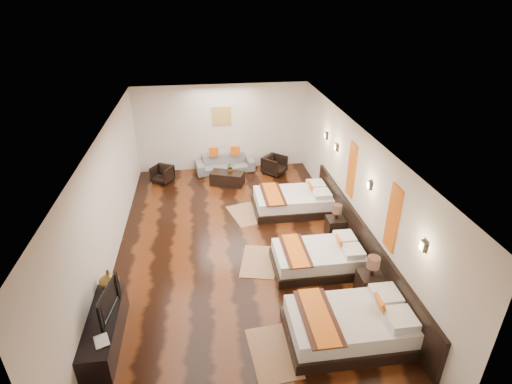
{
  "coord_description": "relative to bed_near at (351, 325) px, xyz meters",
  "views": [
    {
      "loc": [
        -0.63,
        -7.88,
        5.52
      ],
      "look_at": [
        0.54,
        0.66,
        1.1
      ],
      "focal_mm": 28.39,
      "sensor_mm": 36.0,
      "label": 1
    }
  ],
  "objects": [
    {
      "name": "orange_panel_a",
      "position": [
        1.03,
        1.08,
        1.42
      ],
      "size": [
        0.04,
        0.4,
        1.3
      ],
      "primitive_type": "cube",
      "color": "#D86014",
      "rests_on": "right_wall"
    },
    {
      "name": "bed_near",
      "position": [
        0.0,
        0.0,
        0.0
      ],
      "size": [
        2.17,
        1.37,
        0.83
      ],
      "color": "black",
      "rests_on": "floor"
    },
    {
      "name": "jute_mat_mid",
      "position": [
        -1.26,
        2.37,
        -0.28
      ],
      "size": [
        1.0,
        1.34,
        0.01
      ],
      "primitive_type": "cube",
      "rotation": [
        0.0,
        0.0,
        -0.23
      ],
      "color": "#9B714F",
      "rests_on": "floor"
    },
    {
      "name": "headboard_panel",
      "position": [
        1.01,
        2.18,
        0.17
      ],
      "size": [
        0.08,
        6.6,
        0.9
      ],
      "primitive_type": "cube",
      "color": "black",
      "rests_on": "floor"
    },
    {
      "name": "nightstand_b",
      "position": [
        0.75,
        3.19,
        0.01
      ],
      "size": [
        0.43,
        0.43,
        0.85
      ],
      "color": "black",
      "rests_on": "floor"
    },
    {
      "name": "tv",
      "position": [
        -4.15,
        0.59,
        0.52
      ],
      "size": [
        0.25,
        0.9,
        0.52
      ],
      "primitive_type": "imported",
      "rotation": [
        0.0,
        0.0,
        1.42
      ],
      "color": "black",
      "rests_on": "tv_console"
    },
    {
      "name": "floor",
      "position": [
        -1.7,
        2.98,
        -0.28
      ],
      "size": [
        5.5,
        9.5,
        0.01
      ],
      "primitive_type": "cube",
      "color": "black",
      "rests_on": "ground"
    },
    {
      "name": "bed_far",
      "position": [
        -0.0,
        4.56,
        -0.01
      ],
      "size": [
        2.09,
        1.31,
        0.8
      ],
      "color": "black",
      "rests_on": "floor"
    },
    {
      "name": "book",
      "position": [
        -4.2,
        -0.09,
        0.28
      ],
      "size": [
        0.3,
        0.34,
        0.03
      ],
      "primitive_type": "imported",
      "rotation": [
        0.0,
        0.0,
        0.37
      ],
      "color": "black",
      "rests_on": "tv_console"
    },
    {
      "name": "table_plant",
      "position": [
        -1.55,
        6.48,
        0.26
      ],
      "size": [
        0.26,
        0.23,
        0.29
      ],
      "primitive_type": "imported",
      "rotation": [
        0.0,
        0.0,
        -0.03
      ],
      "color": "#306020",
      "rests_on": "coffee_table"
    },
    {
      "name": "ceiling",
      "position": [
        -1.7,
        2.98,
        2.52
      ],
      "size": [
        5.5,
        9.5,
        0.01
      ],
      "primitive_type": "cube",
      "color": "white",
      "rests_on": "floor"
    },
    {
      "name": "armchair_right",
      "position": [
        -0.09,
        7.0,
        0.02
      ],
      "size": [
        0.93,
        0.93,
        0.6
      ],
      "primitive_type": "imported",
      "rotation": [
        0.0,
        0.0,
        0.8
      ],
      "color": "black",
      "rests_on": "floor"
    },
    {
      "name": "nightstand_a",
      "position": [
        0.75,
        0.99,
        0.04
      ],
      "size": [
        0.46,
        0.46,
        0.92
      ],
      "color": "black",
      "rests_on": "floor"
    },
    {
      "name": "back_wall",
      "position": [
        -1.7,
        7.73,
        1.12
      ],
      "size": [
        5.5,
        0.01,
        2.8
      ],
      "primitive_type": "cube",
      "color": "silver",
      "rests_on": "floor"
    },
    {
      "name": "orange_panel_b",
      "position": [
        1.03,
        3.28,
        1.42
      ],
      "size": [
        0.04,
        0.4,
        1.3
      ],
      "primitive_type": "cube",
      "color": "#D86014",
      "rests_on": "right_wall"
    },
    {
      "name": "right_wall",
      "position": [
        1.05,
        2.98,
        1.12
      ],
      "size": [
        0.01,
        9.5,
        2.8
      ],
      "primitive_type": "cube",
      "color": "silver",
      "rests_on": "floor"
    },
    {
      "name": "gold_artwork",
      "position": [
        -1.7,
        7.71,
        1.52
      ],
      "size": [
        0.6,
        0.04,
        0.6
      ],
      "primitive_type": "cube",
      "color": "#AD873F",
      "rests_on": "back_wall"
    },
    {
      "name": "armchair_left",
      "position": [
        -3.66,
        6.85,
        -0.02
      ],
      "size": [
        0.78,
        0.79,
        0.53
      ],
      "primitive_type": "imported",
      "rotation": [
        0.0,
        0.0,
        -0.53
      ],
      "color": "black",
      "rests_on": "floor"
    },
    {
      "name": "sconce_lounge",
      "position": [
        1.01,
        5.28,
        1.57
      ],
      "size": [
        0.07,
        0.12,
        0.18
      ],
      "color": "black",
      "rests_on": "right_wall"
    },
    {
      "name": "coffee_table",
      "position": [
        -1.67,
        6.42,
        -0.08
      ],
      "size": [
        1.11,
        0.81,
        0.4
      ],
      "primitive_type": "cube",
      "rotation": [
        0.0,
        0.0,
        -0.35
      ],
      "color": "black",
      "rests_on": "floor"
    },
    {
      "name": "tv_console",
      "position": [
        -4.2,
        0.46,
        -0.01
      ],
      "size": [
        0.5,
        1.8,
        0.55
      ],
      "primitive_type": "cube",
      "color": "black",
      "rests_on": "floor"
    },
    {
      "name": "sconce_far",
      "position": [
        1.01,
        4.38,
        1.57
      ],
      "size": [
        0.07,
        0.12,
        0.18
      ],
      "color": "black",
      "rests_on": "right_wall"
    },
    {
      "name": "jute_mat_near",
      "position": [
        -1.38,
        -0.16,
        -0.28
      ],
      "size": [
        0.84,
        1.25,
        0.01
      ],
      "primitive_type": "cube",
      "rotation": [
        0.0,
        0.0,
        0.08
      ],
      "color": "#9B714F",
      "rests_on": "floor"
    },
    {
      "name": "sconce_mid",
      "position": [
        1.01,
        2.18,
        1.57
      ],
      "size": [
        0.07,
        0.12,
        0.18
      ],
      "color": "black",
      "rests_on": "right_wall"
    },
    {
      "name": "jute_mat_far",
      "position": [
        -1.31,
        4.49,
        -0.28
      ],
      "size": [
        1.04,
        1.36,
        0.01
      ],
      "primitive_type": "cube",
      "rotation": [
        0.0,
        0.0,
        0.27
      ],
      "color": "#9B714F",
      "rests_on": "floor"
    },
    {
      "name": "left_wall",
      "position": [
        -4.45,
        2.98,
        1.12
      ],
      "size": [
        0.01,
        9.5,
        2.8
      ],
      "primitive_type": "cube",
      "color": "silver",
      "rests_on": "floor"
    },
    {
      "name": "sconce_near",
      "position": [
        1.01,
        -0.02,
        1.57
      ],
      "size": [
        0.07,
        0.12,
        0.18
      ],
      "color": "black",
      "rests_on": "right_wall"
    },
    {
      "name": "figurine",
      "position": [
        -4.2,
        1.26,
        0.45
      ],
      "size": [
        0.42,
        0.42,
        0.37
      ],
      "primitive_type": "imported",
      "rotation": [
        0.0,
        0.0,
        -0.22
      ],
      "color": "brown",
      "rests_on": "tv_console"
    },
    {
      "name": "sofa",
      "position": [
        -1.67,
        7.43,
        -0.01
      ],
      "size": [
        1.98,
        0.97,
        0.55
      ],
      "primitive_type": "imported",
      "rotation": [
        0.0,
        0.0,
        0.12
      ],
      "color": "slate",
      "rests_on": "floor"
    },
    {
      "name": "bed_mid",
      "position": [
        -0.0,
        1.99,
        -0.03
      ],
      "size": [
        1.94,
        1.22,
        0.74
      ],
      "color": "black",
      "rests_on": "floor"
    }
  ]
}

